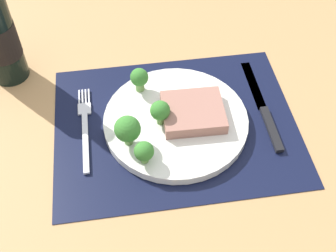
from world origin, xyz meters
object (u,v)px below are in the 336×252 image
steak (193,110)px  knife (264,111)px  plate (176,121)px  fork (85,127)px

steak → knife: (13.51, 0.13, -2.42)cm
knife → plate: bearing=179.6°
steak → knife: size_ratio=0.46×
plate → knife: bearing=1.8°
plate → fork: plate is taller
plate → fork: bearing=175.0°
plate → steak: size_ratio=2.40×
steak → knife: 13.72cm
fork → knife: bearing=-0.9°
fork → knife: (32.69, -0.89, 0.05)cm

